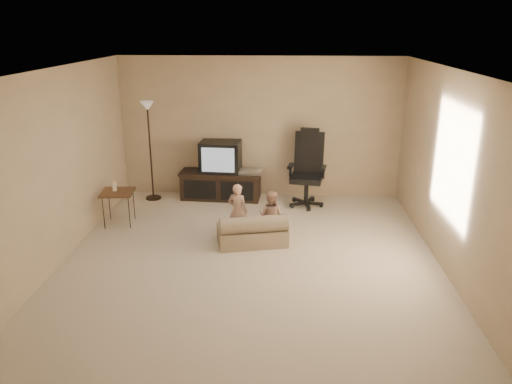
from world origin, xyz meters
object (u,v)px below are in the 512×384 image
(office_chair, at_px, (307,178))
(toddler_right, at_px, (271,216))
(toddler_left, at_px, (238,211))
(tv_stand, at_px, (221,175))
(side_table, at_px, (117,192))
(floor_lamp, at_px, (149,129))
(child_sofa, at_px, (253,232))

(office_chair, relative_size, toddler_right, 1.73)
(toddler_left, bearing_deg, tv_stand, -58.76)
(side_table, bearing_deg, tv_stand, 42.01)
(side_table, relative_size, floor_lamp, 0.42)
(side_table, xyz_separation_m, child_sofa, (2.15, -0.67, -0.33))
(child_sofa, bearing_deg, office_chair, 51.61)
(office_chair, relative_size, toddler_left, 1.59)
(office_chair, height_order, child_sofa, office_chair)
(office_chair, xyz_separation_m, toddler_left, (-1.08, -1.49, -0.06))
(office_chair, height_order, side_table, office_chair)
(child_sofa, bearing_deg, side_table, 149.97)
(office_chair, bearing_deg, side_table, -150.39)
(tv_stand, bearing_deg, toddler_right, -59.30)
(side_table, bearing_deg, child_sofa, -17.38)
(child_sofa, relative_size, toddler_right, 1.40)
(side_table, distance_m, toddler_left, 1.96)
(office_chair, xyz_separation_m, floor_lamp, (-2.76, 0.14, 0.81))
(tv_stand, relative_size, side_table, 2.04)
(floor_lamp, height_order, toddler_left, floor_lamp)
(tv_stand, xyz_separation_m, toddler_left, (0.45, -1.73, -0.02))
(side_table, distance_m, child_sofa, 2.28)
(side_table, height_order, floor_lamp, floor_lamp)
(side_table, xyz_separation_m, floor_lamp, (0.23, 1.22, 0.76))
(floor_lamp, distance_m, toddler_right, 2.92)
(tv_stand, xyz_separation_m, floor_lamp, (-1.23, -0.10, 0.85))
(side_table, bearing_deg, toddler_right, -12.03)
(tv_stand, relative_size, toddler_left, 1.80)
(floor_lamp, distance_m, toddler_left, 2.50)
(child_sofa, relative_size, toddler_left, 1.29)
(tv_stand, height_order, side_table, tv_stand)
(tv_stand, relative_size, child_sofa, 1.40)
(office_chair, height_order, floor_lamp, floor_lamp)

